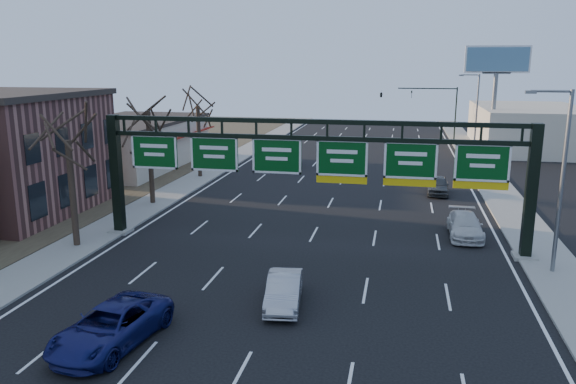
% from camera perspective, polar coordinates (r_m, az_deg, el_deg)
% --- Properties ---
extents(ground, '(160.00, 160.00, 0.00)m').
position_cam_1_polar(ground, '(25.03, -1.01, -11.04)').
color(ground, black).
rests_on(ground, ground).
extents(sidewalk_left, '(3.00, 120.00, 0.12)m').
position_cam_1_polar(sidewalk_left, '(47.00, -11.01, 0.35)').
color(sidewalk_left, gray).
rests_on(sidewalk_left, ground).
extents(sidewalk_right, '(3.00, 120.00, 0.12)m').
position_cam_1_polar(sidewalk_right, '(44.19, 21.38, -1.13)').
color(sidewalk_right, gray).
rests_on(sidewalk_right, ground).
extents(dirt_strip_left, '(21.00, 120.00, 0.06)m').
position_cam_1_polar(dirt_strip_left, '(52.84, -23.34, 0.88)').
color(dirt_strip_left, '#473D2B').
rests_on(dirt_strip_left, ground).
extents(lane_markings, '(21.60, 120.00, 0.01)m').
position_cam_1_polar(lane_markings, '(43.80, 4.67, -0.45)').
color(lane_markings, white).
rests_on(lane_markings, ground).
extents(sign_gantry, '(24.60, 1.20, 7.20)m').
position_cam_1_polar(sign_gantry, '(31.18, 2.43, 2.73)').
color(sign_gantry, black).
rests_on(sign_gantry, ground).
extents(brick_block, '(10.40, 12.40, 8.30)m').
position_cam_1_polar(brick_block, '(42.98, -26.74, 3.57)').
color(brick_block, brown).
rests_on(brick_block, ground).
extents(cream_strip, '(10.90, 18.40, 4.70)m').
position_cam_1_polar(cream_strip, '(58.25, -15.67, 4.84)').
color(cream_strip, beige).
rests_on(cream_strip, ground).
extents(building_right_distant, '(12.00, 20.00, 5.00)m').
position_cam_1_polar(building_right_distant, '(74.24, 23.27, 6.06)').
color(building_right_distant, beige).
rests_on(building_right_distant, ground).
extents(tree_gantry, '(3.60, 3.60, 8.48)m').
position_cam_1_polar(tree_gantry, '(32.73, -21.62, 6.72)').
color(tree_gantry, '#2D2119').
rests_on(tree_gantry, sidewalk_left).
extents(tree_mid, '(3.60, 3.60, 9.24)m').
position_cam_1_polar(tree_mid, '(41.39, -14.14, 9.41)').
color(tree_mid, '#2D2119').
rests_on(tree_mid, sidewalk_left).
extents(tree_far, '(3.60, 3.60, 8.86)m').
position_cam_1_polar(tree_far, '(50.60, -9.20, 9.82)').
color(tree_far, '#2D2119').
rests_on(tree_far, sidewalk_left).
extents(streetlight_near, '(2.15, 0.22, 9.00)m').
position_cam_1_polar(streetlight_near, '(29.71, 25.92, 1.78)').
color(streetlight_near, slate).
rests_on(streetlight_near, sidewalk_right).
extents(streetlight_far, '(2.15, 0.22, 9.00)m').
position_cam_1_polar(streetlight_far, '(62.95, 18.49, 7.73)').
color(streetlight_far, slate).
rests_on(streetlight_far, sidewalk_right).
extents(billboard_right, '(7.00, 0.50, 12.00)m').
position_cam_1_polar(billboard_right, '(68.02, 20.41, 11.31)').
color(billboard_right, slate).
rests_on(billboard_right, ground).
extents(traffic_signal_mast, '(10.16, 0.54, 7.00)m').
position_cam_1_polar(traffic_signal_mast, '(77.44, 12.19, 9.30)').
color(traffic_signal_mast, black).
rests_on(traffic_signal_mast, ground).
extents(car_blue_suv, '(3.23, 5.65, 1.48)m').
position_cam_1_polar(car_blue_suv, '(22.21, -17.51, -12.85)').
color(car_blue_suv, '#131755').
rests_on(car_blue_suv, ground).
extents(car_silver_sedan, '(1.91, 4.19, 1.33)m').
position_cam_1_polar(car_silver_sedan, '(24.41, -0.42, -9.97)').
color(car_silver_sedan, '#A0A1A5').
rests_on(car_silver_sedan, ground).
extents(car_white_wagon, '(1.93, 4.70, 1.36)m').
position_cam_1_polar(car_white_wagon, '(35.25, 17.54, -3.25)').
color(car_white_wagon, silver).
rests_on(car_white_wagon, ground).
extents(car_grey_far, '(1.82, 4.14, 1.38)m').
position_cam_1_polar(car_grey_far, '(45.98, 14.98, 0.67)').
color(car_grey_far, '#3B3F40').
rests_on(car_grey_far, ground).
extents(car_silver_distant, '(2.29, 5.21, 1.66)m').
position_cam_1_polar(car_silver_distant, '(55.81, -0.30, 3.40)').
color(car_silver_distant, silver).
rests_on(car_silver_distant, ground).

